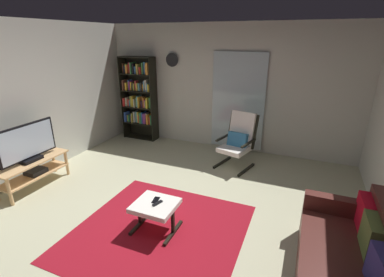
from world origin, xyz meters
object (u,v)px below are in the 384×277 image
Objects in this scene: ottoman at (155,208)px; wall_clock at (172,60)px; bookshelf_near_tv at (139,96)px; leather_sofa at (354,272)px; television at (28,144)px; cell_phone at (156,200)px; lounge_armchair at (238,139)px; tv_stand at (33,169)px; tv_remote at (157,203)px.

ottoman is 3.62m from wall_clock.
leather_sofa is at bearing -35.89° from bookshelf_near_tv.
television is 3.25m from wall_clock.
leather_sofa is 4.92m from wall_clock.
television is at bearing 175.41° from ottoman.
wall_clock reaches higher than cell_phone.
cell_phone is at bearing 174.29° from leather_sofa.
lounge_armchair is 2.26m from cell_phone.
leather_sofa is 2.20m from cell_phone.
bookshelf_near_tv is 3.67× the size of ottoman.
ottoman is 0.10m from cell_phone.
ottoman is at bearing -67.69° from wall_clock.
ottoman is at bearing -4.73° from tv_stand.
wall_clock is at bearing 9.56° from bookshelf_near_tv.
tv_remote is (2.09, -2.90, -0.62)m from bookshelf_near_tv.
lounge_armchair is 2.30m from wall_clock.
tv_remote is at bearing -4.48° from television.
tv_stand is 4.55m from leather_sofa.
tv_remote is (-0.44, -2.26, -0.14)m from lounge_armchair.
ottoman is (-0.48, -2.26, -0.22)m from lounge_armchair.
cell_phone is at bearing -3.28° from tv_stand.
cell_phone is at bearing -54.39° from bookshelf_near_tv.
bookshelf_near_tv reaches higher than television.
leather_sofa reaches higher than tv_stand.
television is 2.43m from tv_remote.
bookshelf_near_tv is at bearing -170.44° from wall_clock.
tv_remote is at bearing -101.14° from lounge_armchair.
lounge_armchair reaches higher than leather_sofa.
television is at bearing -96.57° from bookshelf_near_tv.
wall_clock is (-1.28, 3.03, 1.45)m from tv_remote.
bookshelf_near_tv is 13.64× the size of cell_phone.
cell_phone is 0.48× the size of wall_clock.
lounge_armchair is at bearing 36.06° from television.
lounge_armchair is (2.85, 2.06, 0.23)m from tv_stand.
tv_stand is 2.22× the size of ottoman.
bookshelf_near_tv reaches higher than lounge_armchair.
television is at bearing -164.85° from tv_remote.
lounge_armchair reaches higher than ottoman.
tv_stand is at bearing 175.27° from ottoman.
television is at bearing -143.94° from lounge_armchair.
wall_clock is at bearing 132.48° from tv_remote.
lounge_armchair is (-1.69, 2.42, 0.23)m from leather_sofa.
cell_phone is (-2.19, 0.22, 0.09)m from leather_sofa.
leather_sofa is 2.17m from ottoman.
bookshelf_near_tv reaches higher than leather_sofa.
leather_sofa is 1.70× the size of lounge_armchair.
television is 0.55× the size of leather_sofa.
television is 1.85× the size of ottoman.
tv_remote is at bearing 175.73° from leather_sofa.
bookshelf_near_tv reaches higher than ottoman.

